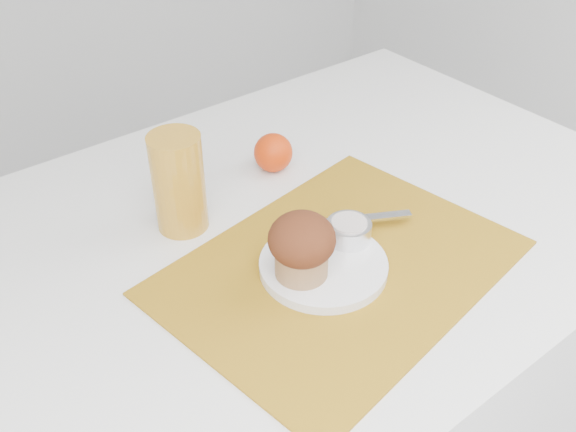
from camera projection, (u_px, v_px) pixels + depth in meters
table at (290, 378)px, 1.22m from camera, size 1.20×0.80×0.75m
placemat at (340, 267)px, 0.90m from camera, size 0.53×0.42×0.00m
plate at (323, 265)px, 0.89m from camera, size 0.23×0.23×0.01m
ramekin at (349, 231)px, 0.92m from camera, size 0.07×0.07×0.03m
cream at (349, 223)px, 0.91m from camera, size 0.07×0.07×0.01m
raspberry_near at (311, 233)px, 0.92m from camera, size 0.02×0.02×0.02m
raspberry_far at (326, 226)px, 0.94m from camera, size 0.02×0.02×0.02m
butter_knife at (351, 220)px, 0.96m from camera, size 0.17×0.10×0.00m
orange at (273, 153)px, 1.09m from camera, size 0.07×0.07×0.07m
juice_glass at (179, 183)px, 0.94m from camera, size 0.08×0.08×0.15m
muffin at (302, 245)px, 0.84m from camera, size 0.09×0.09×0.09m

